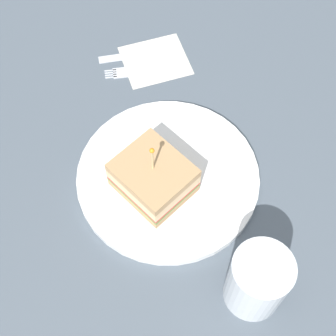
{
  "coord_description": "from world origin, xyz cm",
  "views": [
    {
      "loc": [
        10.36,
        34.19,
        66.61
      ],
      "look_at": [
        0.0,
        0.0,
        3.37
      ],
      "focal_mm": 53.91,
      "sensor_mm": 36.0,
      "label": 1
    }
  ],
  "objects_px": {
    "sandwich_half_center": "(153,178)",
    "knife": "(133,55)",
    "plate": "(168,177)",
    "fork": "(134,71)",
    "napkin": "(155,60)",
    "drink_glass": "(257,282)"
  },
  "relations": [
    {
      "from": "sandwich_half_center",
      "to": "knife",
      "type": "height_order",
      "value": "sandwich_half_center"
    },
    {
      "from": "plate",
      "to": "sandwich_half_center",
      "type": "bearing_deg",
      "value": 26.87
    },
    {
      "from": "sandwich_half_center",
      "to": "fork",
      "type": "height_order",
      "value": "sandwich_half_center"
    },
    {
      "from": "plate",
      "to": "napkin",
      "type": "height_order",
      "value": "plate"
    },
    {
      "from": "sandwich_half_center",
      "to": "drink_glass",
      "type": "relative_size",
      "value": 1.21
    },
    {
      "from": "plate",
      "to": "fork",
      "type": "bearing_deg",
      "value": -91.26
    },
    {
      "from": "sandwich_half_center",
      "to": "fork",
      "type": "bearing_deg",
      "value": -97.54
    },
    {
      "from": "fork",
      "to": "sandwich_half_center",
      "type": "bearing_deg",
      "value": 82.46
    },
    {
      "from": "plate",
      "to": "drink_glass",
      "type": "relative_size",
      "value": 2.53
    },
    {
      "from": "drink_glass",
      "to": "fork",
      "type": "xyz_separation_m",
      "value": [
        0.05,
        -0.41,
        -0.05
      ]
    },
    {
      "from": "napkin",
      "to": "knife",
      "type": "bearing_deg",
      "value": -33.58
    },
    {
      "from": "napkin",
      "to": "sandwich_half_center",
      "type": "bearing_deg",
      "value": 73.42
    },
    {
      "from": "drink_glass",
      "to": "napkin",
      "type": "bearing_deg",
      "value": -88.7
    },
    {
      "from": "plate",
      "to": "drink_glass",
      "type": "bearing_deg",
      "value": 105.86
    },
    {
      "from": "drink_glass",
      "to": "fork",
      "type": "relative_size",
      "value": 0.82
    },
    {
      "from": "knife",
      "to": "drink_glass",
      "type": "bearing_deg",
      "value": 95.58
    },
    {
      "from": "drink_glass",
      "to": "plate",
      "type": "bearing_deg",
      "value": -74.14
    },
    {
      "from": "drink_glass",
      "to": "fork",
      "type": "height_order",
      "value": "drink_glass"
    },
    {
      "from": "sandwich_half_center",
      "to": "napkin",
      "type": "relative_size",
      "value": 1.19
    },
    {
      "from": "plate",
      "to": "fork",
      "type": "xyz_separation_m",
      "value": [
        -0.0,
        -0.22,
        -0.01
      ]
    },
    {
      "from": "plate",
      "to": "knife",
      "type": "bearing_deg",
      "value": -92.8
    },
    {
      "from": "fork",
      "to": "knife",
      "type": "height_order",
      "value": "same"
    }
  ]
}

